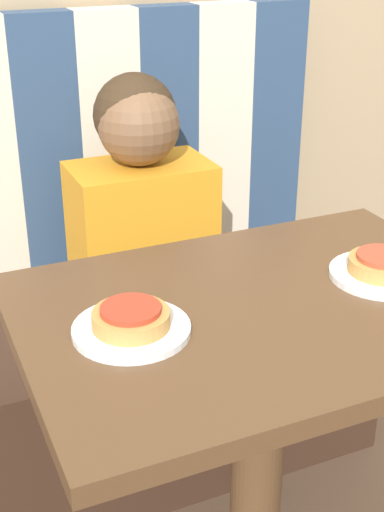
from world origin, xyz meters
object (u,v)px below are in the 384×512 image
(pizza_left, at_px, (131,317))
(pizza_right, at_px, (382,263))
(plate_left, at_px, (131,329))
(person, at_px, (140,198))
(plate_right, at_px, (381,274))

(pizza_left, xyz_separation_m, pizza_right, (0.48, 0.00, 0.00))
(plate_left, xyz_separation_m, pizza_left, (0.00, 0.00, 0.02))
(person, height_order, pizza_right, person)
(plate_left, bearing_deg, plate_right, 0.00)
(plate_right, bearing_deg, person, 111.02)
(plate_left, height_order, pizza_right, pizza_right)
(pizza_left, bearing_deg, pizza_right, 0.00)
(person, relative_size, plate_left, 3.17)
(pizza_right, bearing_deg, person, 111.02)
(pizza_left, relative_size, pizza_right, 1.00)
(plate_right, distance_m, pizza_left, 0.48)
(plate_left, height_order, pizza_left, pizza_left)
(plate_left, xyz_separation_m, pizza_right, (0.48, 0.00, 0.02))
(plate_right, relative_size, pizza_right, 1.53)
(plate_right, xyz_separation_m, pizza_left, (-0.48, 0.00, 0.02))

